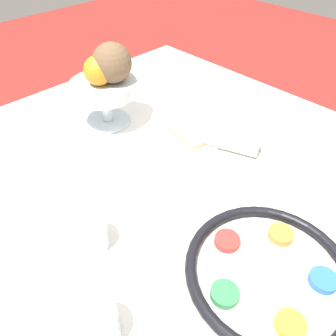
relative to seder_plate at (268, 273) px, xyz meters
name	(u,v)px	position (x,y,z in m)	size (l,w,h in m)	color
ground_plane	(184,324)	(0.25, -0.09, -0.79)	(8.00, 8.00, 0.00)	maroon
dining_table	(188,270)	(0.25, -0.09, -0.40)	(1.25, 1.03, 0.77)	white
seder_plate	(268,273)	(0.00, 0.00, 0.00)	(0.29, 0.29, 0.03)	silver
fruit_stand	(103,93)	(0.59, -0.09, 0.08)	(0.18, 0.18, 0.12)	silver
orange_fruit	(98,71)	(0.58, -0.08, 0.14)	(0.07, 0.07, 0.07)	orange
coconut	(112,63)	(0.57, -0.12, 0.16)	(0.10, 0.10, 0.10)	brown
bread_plate	(197,132)	(0.37, -0.23, -0.01)	(0.17, 0.17, 0.02)	beige
napkin_roll	(225,139)	(0.28, -0.24, 0.01)	(0.18, 0.11, 0.05)	white
cup_near	(96,326)	(0.12, 0.27, 0.02)	(0.07, 0.07, 0.07)	silver
cup_mid	(89,234)	(0.27, 0.18, 0.02)	(0.07, 0.07, 0.07)	silver
spoon	(234,139)	(0.29, -0.28, -0.01)	(0.17, 0.05, 0.01)	silver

